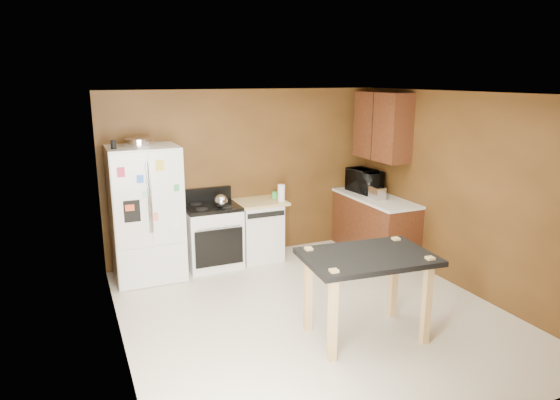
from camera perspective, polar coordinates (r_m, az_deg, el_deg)
floor at (r=5.96m, az=3.75°, el=-12.76°), size 4.50×4.50×0.00m
ceiling at (r=5.33m, az=4.18°, el=12.04°), size 4.50×4.50×0.00m
wall_back at (r=7.53m, az=-3.93°, el=3.01°), size 4.20×0.00×4.20m
wall_front at (r=3.77m, az=20.05°, el=-9.15°), size 4.20×0.00×4.20m
wall_left at (r=4.94m, az=-18.26°, el=-3.52°), size 0.00×4.50×4.50m
wall_right at (r=6.72m, az=20.09°, el=0.84°), size 0.00×4.50×4.50m
roasting_pan at (r=6.76m, az=-15.82°, el=6.40°), size 0.39×0.39×0.10m
pen_cup at (r=6.55m, az=-18.50°, el=6.03°), size 0.07×0.07×0.11m
kettle at (r=6.97m, az=-6.76°, el=-0.11°), size 0.19×0.19×0.19m
paper_towel at (r=7.30m, az=0.15°, el=0.81°), size 0.14×0.14×0.25m
green_canister at (r=7.47m, az=-0.58°, el=0.54°), size 0.13×0.13×0.11m
toaster at (r=7.56m, az=11.04°, el=0.81°), size 0.16×0.25×0.18m
microwave at (r=7.96m, az=9.64°, el=2.07°), size 0.46×0.63×0.33m
refrigerator at (r=6.88m, az=-15.03°, el=-1.49°), size 0.90×0.80×1.80m
gas_range at (r=7.24m, az=-7.74°, el=-3.99°), size 0.76×0.68×1.10m
dishwasher at (r=7.48m, az=-2.47°, el=-3.36°), size 0.78×0.63×0.89m
right_cabinets at (r=7.75m, az=10.99°, el=0.51°), size 0.63×1.58×2.45m
island at (r=5.22m, az=9.92°, el=-7.54°), size 1.38×0.99×0.94m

